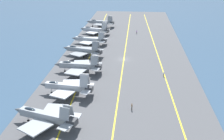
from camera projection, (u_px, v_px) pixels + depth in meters
The scene contains 15 objects.
ground_plane at pixel (124, 60), 104.90m from camera, with size 2000.00×2000.00×0.00m, color #334C66.
carrier_deck at pixel (124, 60), 104.82m from camera, with size 200.47×48.02×0.40m, color #4C4C4F.
deck_stripe_foul_line at pixel (160, 60), 103.66m from camera, with size 180.42×0.36×0.01m, color yellow.
deck_stripe_centerline at pixel (124, 59), 104.74m from camera, with size 180.42×0.36×0.01m, color yellow.
deck_stripe_edge_line at pixel (89, 58), 105.82m from camera, with size 180.42×0.36×0.01m, color yellow.
parked_jet_second at pixel (45, 116), 62.31m from camera, with size 13.85×16.34×6.17m.
parked_jet_third at pixel (67, 87), 76.50m from camera, with size 12.50×15.46×6.68m.
parked_jet_fourth at pixel (79, 66), 91.60m from camera, with size 14.37×16.13×6.14m.
parked_jet_fifth at pixel (83, 50), 106.80m from camera, with size 12.30×16.51×6.51m.
parked_jet_sixth at pixel (90, 39), 122.11m from camera, with size 12.51×16.26×5.78m.
parked_jet_seventh at pixel (95, 30), 137.81m from camera, with size 12.05×15.25×6.49m.
parked_jet_eighth at pixel (101, 22), 152.64m from camera, with size 12.11×15.72×6.18m.
crew_white_vest at pixel (164, 74), 89.46m from camera, with size 0.45×0.38×1.67m.
crew_purple_vest at pixel (137, 32), 139.30m from camera, with size 0.39×0.27×1.78m.
crew_brown_vest at pixel (132, 106), 69.59m from camera, with size 0.41×0.31×1.79m.
Camera 1 is at (-98.71, -4.28, 35.69)m, focal length 45.00 mm.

